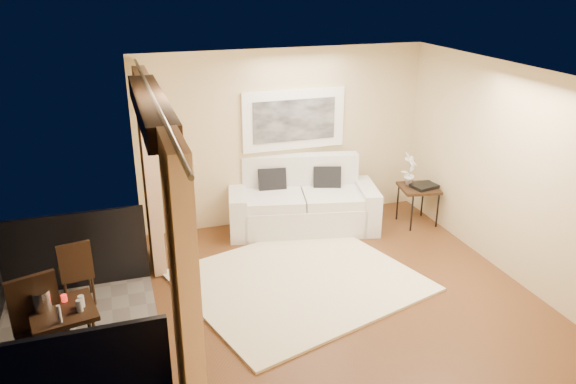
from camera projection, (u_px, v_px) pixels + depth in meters
floor at (345, 296)px, 6.92m from camera, size 5.00×5.00×0.00m
room_shell at (151, 107)px, 5.38m from camera, size 5.00×6.40×5.00m
balcony at (57, 334)px, 5.90m from camera, size 1.81×2.60×1.17m
curtains at (163, 219)px, 5.82m from camera, size 0.16×4.80×2.64m
artwork at (294, 120)px, 8.55m from camera, size 1.62×0.07×0.92m
rug at (299, 281)px, 7.22m from camera, size 3.37×3.12×0.04m
sofa at (302, 203)px, 8.68m from camera, size 2.40×1.41×1.08m
side_table at (419, 190)px, 8.72m from camera, size 0.65×0.65×0.61m
tray at (424, 186)px, 8.67m from camera, size 0.43×0.35×0.05m
orchid at (410, 169)px, 8.70m from camera, size 0.33×0.31×0.52m
bistro_table at (63, 317)px, 5.43m from camera, size 0.70×0.70×0.70m
balcony_chair_far at (76, 269)px, 6.56m from camera, size 0.42×0.43×0.86m
balcony_chair_near at (39, 321)px, 5.36m from camera, size 0.58×0.58×1.06m
ice_bucket at (41, 300)px, 5.38m from camera, size 0.18×0.18×0.20m
candle at (64, 298)px, 5.52m from camera, size 0.06×0.06×0.07m
vase at (59, 314)px, 5.17m from camera, size 0.04×0.04×0.18m
glass_a at (80, 306)px, 5.35m from camera, size 0.06×0.06×0.12m
glass_b at (81, 301)px, 5.42m from camera, size 0.06×0.06×0.12m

